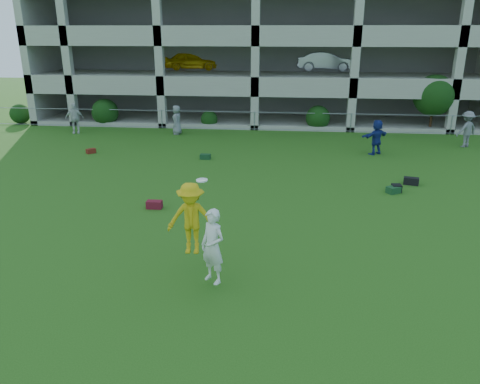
# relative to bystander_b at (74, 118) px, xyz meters

# --- Properties ---
(ground) EXTENTS (100.00, 100.00, 0.00)m
(ground) POSITION_rel_bystander_b_xyz_m (10.92, -16.99, -0.92)
(ground) COLOR #235114
(ground) RESTS_ON ground
(bystander_b) EXTENTS (1.17, 0.78, 1.84)m
(bystander_b) POSITION_rel_bystander_b_xyz_m (0.00, 0.00, 0.00)
(bystander_b) COLOR silver
(bystander_b) RESTS_ON ground
(bystander_c) EXTENTS (0.70, 0.94, 1.76)m
(bystander_c) POSITION_rel_bystander_b_xyz_m (6.32, 0.34, -0.04)
(bystander_c) COLOR slate
(bystander_c) RESTS_ON ground
(bystander_d) EXTENTS (1.65, 1.39, 1.78)m
(bystander_d) POSITION_rel_bystander_b_xyz_m (17.56, -3.35, -0.03)
(bystander_d) COLOR navy
(bystander_d) RESTS_ON ground
(bystander_f) EXTENTS (1.45, 1.25, 1.95)m
(bystander_f) POSITION_rel_bystander_b_xyz_m (22.67, -1.23, 0.05)
(bystander_f) COLOR slate
(bystander_f) RESTS_ON ground
(bag_red_a) EXTENTS (0.56, 0.31, 0.28)m
(bag_red_a) POSITION_rel_bystander_b_xyz_m (8.40, -12.07, -0.78)
(bag_red_a) COLOR #5A0F1C
(bag_red_a) RESTS_ON ground
(bag_green_c) EXTENTS (0.61, 0.57, 0.26)m
(bag_green_c) POSITION_rel_bystander_b_xyz_m (17.26, -9.48, -0.79)
(bag_green_c) COLOR #163D23
(bag_green_c) RESTS_ON ground
(crate_d) EXTENTS (0.37, 0.37, 0.30)m
(crate_d) POSITION_rel_bystander_b_xyz_m (17.42, -9.31, -0.77)
(crate_d) COLOR black
(crate_d) RESTS_ON ground
(bag_black_e) EXTENTS (0.65, 0.44, 0.30)m
(bag_black_e) POSITION_rel_bystander_b_xyz_m (18.21, -8.31, -0.77)
(bag_black_e) COLOR black
(bag_black_e) RESTS_ON ground
(bag_red_f) EXTENTS (0.51, 0.52, 0.24)m
(bag_red_f) POSITION_rel_bystander_b_xyz_m (2.95, -4.72, -0.80)
(bag_red_f) COLOR #581F0F
(bag_red_f) RESTS_ON ground
(bag_green_g) EXTENTS (0.52, 0.33, 0.25)m
(bag_green_g) POSITION_rel_bystander_b_xyz_m (9.04, -5.24, -0.80)
(bag_green_g) COLOR #153A22
(bag_green_g) RESTS_ON ground
(frisbee_contest) EXTENTS (1.72, 1.55, 2.56)m
(frisbee_contest) POSITION_rel_bystander_b_xyz_m (10.87, -16.68, 0.49)
(frisbee_contest) COLOR gold
(frisbee_contest) RESTS_ON ground
(parking_garage) EXTENTS (30.00, 14.00, 12.00)m
(parking_garage) POSITION_rel_bystander_b_xyz_m (10.92, 10.71, 5.09)
(parking_garage) COLOR #9E998C
(parking_garage) RESTS_ON ground
(fence) EXTENTS (36.06, 0.06, 1.20)m
(fence) POSITION_rel_bystander_b_xyz_m (10.92, 2.01, -0.31)
(fence) COLOR gray
(fence) RESTS_ON ground
(shrub_row) EXTENTS (34.38, 2.52, 3.50)m
(shrub_row) POSITION_rel_bystander_b_xyz_m (15.52, 2.71, 0.59)
(shrub_row) COLOR #163D11
(shrub_row) RESTS_ON ground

